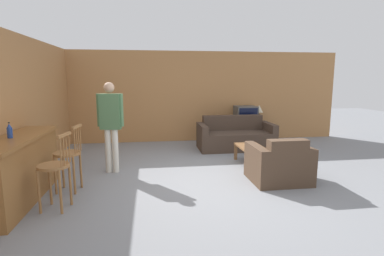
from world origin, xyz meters
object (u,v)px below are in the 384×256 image
Objects in this scene: armchair_near at (279,165)px; book_on_table at (255,148)px; bottle at (10,131)px; couch_far at (235,137)px; tv at (246,114)px; bar_chair_mid at (68,157)px; table_lamp at (259,109)px; person_by_window at (111,121)px; bar_chair_near at (55,170)px; coffee_table at (251,149)px; tv_unit at (245,131)px.

armchair_near is 4.22× the size of book_on_table.
book_on_table is at bearing 17.12° from bottle.
armchair_near is at bearing -83.06° from book_on_table.
couch_far is 3.21× the size of tv.
bar_chair_mid is 1.10× the size of armchair_near.
couch_far is at bearing 91.07° from armchair_near.
armchair_near is (3.58, -0.06, -0.26)m from bar_chair_mid.
bar_chair_mid is at bearing 179.02° from armchair_near.
bottle reaches higher than book_on_table.
person_by_window reaches higher than table_lamp.
book_on_table is at bearing -111.80° from table_lamp.
table_lamp reaches higher than armchair_near.
person_by_window is at bearing -151.47° from couch_far.
bottle is 0.98× the size of book_on_table.
bar_chair_near is 2.28× the size of table_lamp.
table_lamp reaches higher than tv.
table_lamp is at bearing 75.30° from armchair_near.
coffee_table is at bearing 96.65° from armchair_near.
bar_chair_near is at bearing -169.77° from armchair_near.
bar_chair_near is 1.10× the size of armchair_near.
tv is (0.55, 0.88, 0.50)m from couch_far.
bar_chair_near is 0.62× the size of person_by_window.
bar_chair_mid reaches higher than couch_far.
table_lamp reaches higher than coffee_table.
tv is at bearing -90.00° from tv_unit.
couch_far is at bearing 86.79° from coffee_table.
bar_chair_mid is 0.56× the size of couch_far.
book_on_table is at bearing 13.88° from bar_chair_mid.
armchair_near is (3.58, 0.65, -0.26)m from bar_chair_near.
tv_unit is 2.27× the size of table_lamp.
book_on_table is (-0.11, 0.92, 0.10)m from armchair_near.
coffee_table is 0.52× the size of person_by_window.
table_lamp is (1.04, 2.36, 0.60)m from coffee_table.
armchair_near is at bearing -0.98° from bar_chair_mid.
armchair_near is 1.63× the size of tv.
coffee_table is at bearing -105.14° from tv_unit.
armchair_near is 0.56× the size of person_by_window.
bottle is 0.13× the size of person_by_window.
person_by_window reaches higher than coffee_table.
bottle is at bearing -147.88° from bar_chair_mid.
armchair_near is at bearing -88.93° from couch_far.
coffee_table is at bearing -105.16° from tv.
person_by_window is (-3.01, 0.99, 0.70)m from armchair_near.
coffee_table is (-0.13, 1.12, 0.02)m from armchair_near.
couch_far is 4.06× the size of table_lamp.
bar_chair_mid is 2.28× the size of table_lamp.
bar_chair_mid is at bearing -142.72° from table_lamp.
couch_far reaches higher than armchair_near.
coffee_table is (3.45, 1.06, -0.24)m from bar_chair_mid.
table_lamp is (0.41, -0.00, 0.64)m from tv_unit.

